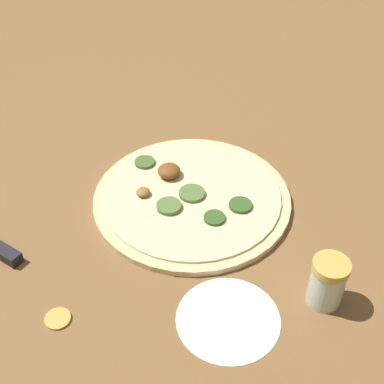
{
  "coord_description": "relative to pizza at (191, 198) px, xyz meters",
  "views": [
    {
      "loc": [
        -0.27,
        -0.61,
        0.6
      ],
      "look_at": [
        0.0,
        0.0,
        0.02
      ],
      "focal_mm": 50.0,
      "sensor_mm": 36.0,
      "label": 1
    }
  ],
  "objects": [
    {
      "name": "ground_plane",
      "position": [
        0.0,
        -0.0,
        -0.01
      ],
      "size": [
        3.0,
        3.0,
        0.0
      ],
      "primitive_type": "plane",
      "color": "brown"
    },
    {
      "name": "pizza",
      "position": [
        0.0,
        0.0,
        0.0
      ],
      "size": [
        0.33,
        0.33,
        0.03
      ],
      "color": "beige",
      "rests_on": "ground_plane"
    },
    {
      "name": "spice_jar",
      "position": [
        0.09,
        -0.26,
        0.03
      ],
      "size": [
        0.05,
        0.05,
        0.08
      ],
      "color": "silver",
      "rests_on": "ground_plane"
    },
    {
      "name": "loose_cap",
      "position": [
        -0.26,
        -0.15,
        -0.0
      ],
      "size": [
        0.04,
        0.04,
        0.01
      ],
      "color": "gold",
      "rests_on": "ground_plane"
    },
    {
      "name": "flour_patch",
      "position": [
        -0.05,
        -0.24,
        -0.01
      ],
      "size": [
        0.14,
        0.14,
        0.0
      ],
      "color": "white",
      "rests_on": "ground_plane"
    }
  ]
}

